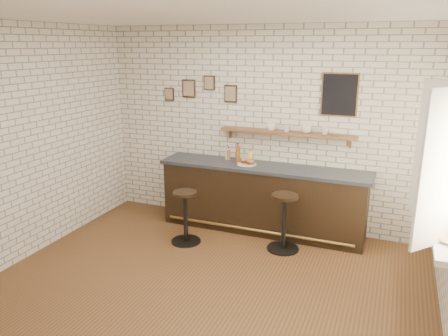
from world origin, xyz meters
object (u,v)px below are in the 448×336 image
(condiment_bottle_yellow, at_px, (250,157))
(bar_stool_left, at_px, (185,215))
(shelf_cup_a, at_px, (271,127))
(bar_counter, at_px, (262,198))
(shelf_cup_c, at_px, (306,129))
(bar_stool_right, at_px, (284,220))
(shelf_cup_b, at_px, (287,129))
(book_lower, at_px, (441,237))
(shelf_cup_d, at_px, (325,131))
(bitters_bottle_white, at_px, (227,154))
(sandwich_plate, at_px, (247,164))
(book_upper, at_px, (442,236))
(bitters_bottle_brown, at_px, (228,155))
(ciabatta_sandwich, at_px, (248,161))
(bitters_bottle_amber, at_px, (238,154))

(condiment_bottle_yellow, bearing_deg, bar_stool_left, -124.16)
(shelf_cup_a, bearing_deg, bar_counter, -121.30)
(shelf_cup_c, bearing_deg, bar_stool_right, -163.42)
(bar_counter, relative_size, shelf_cup_b, 32.38)
(shelf_cup_b, distance_m, book_lower, 2.72)
(bar_counter, xyz_separation_m, shelf_cup_d, (0.82, 0.20, 1.04))
(condiment_bottle_yellow, distance_m, shelf_cup_b, 0.70)
(bar_counter, xyz_separation_m, bar_stool_right, (0.47, -0.52, -0.08))
(bitters_bottle_white, height_order, book_lower, bitters_bottle_white)
(sandwich_plate, bearing_deg, shelf_cup_c, 15.95)
(shelf_cup_b, bearing_deg, book_lower, -119.14)
(shelf_cup_b, distance_m, book_upper, 2.73)
(bitters_bottle_white, relative_size, shelf_cup_c, 1.69)
(bitters_bottle_white, bearing_deg, shelf_cup_b, 4.97)
(sandwich_plate, height_order, book_upper, sandwich_plate)
(shelf_cup_b, bearing_deg, bar_stool_left, 143.75)
(shelf_cup_a, relative_size, shelf_cup_c, 1.01)
(bitters_bottle_brown, relative_size, bitters_bottle_white, 0.89)
(shelf_cup_b, xyz_separation_m, book_upper, (1.98, -1.78, -0.59))
(bitters_bottle_white, xyz_separation_m, book_upper, (2.87, -1.70, -0.14))
(bar_counter, xyz_separation_m, bitters_bottle_white, (-0.61, 0.12, 0.60))
(bar_stool_right, bearing_deg, bitters_bottle_white, 149.23)
(ciabatta_sandwich, distance_m, book_upper, 2.94)
(shelf_cup_c, relative_size, book_lower, 0.59)
(bitters_bottle_white, xyz_separation_m, shelf_cup_d, (1.44, 0.08, 0.45))
(bitters_bottle_brown, relative_size, shelf_cup_d, 1.95)
(ciabatta_sandwich, distance_m, bitters_bottle_brown, 0.40)
(shelf_cup_a, xyz_separation_m, book_upper, (2.21, -1.78, -0.59))
(bitters_bottle_white, distance_m, condiment_bottle_yellow, 0.37)
(ciabatta_sandwich, relative_size, bitters_bottle_amber, 0.91)
(condiment_bottle_yellow, height_order, book_upper, condiment_bottle_yellow)
(sandwich_plate, bearing_deg, bar_counter, 6.99)
(book_upper, bearing_deg, ciabatta_sandwich, -170.82)
(bitters_bottle_white, bearing_deg, bar_counter, -11.31)
(bar_counter, height_order, condiment_bottle_yellow, condiment_bottle_yellow)
(condiment_bottle_yellow, bearing_deg, bitters_bottle_amber, -180.00)
(bar_stool_left, distance_m, shelf_cup_a, 1.79)
(shelf_cup_d, bearing_deg, bar_stool_left, -142.61)
(bitters_bottle_amber, bearing_deg, book_lower, -31.98)
(bar_counter, relative_size, bitters_bottle_amber, 11.15)
(ciabatta_sandwich, relative_size, shelf_cup_a, 1.83)
(ciabatta_sandwich, height_order, bar_stool_right, ciabatta_sandwich)
(bitters_bottle_brown, distance_m, book_lower, 3.32)
(bitters_bottle_white, xyz_separation_m, condiment_bottle_yellow, (0.37, 0.00, -0.01))
(ciabatta_sandwich, relative_size, bar_stool_left, 0.33)
(shelf_cup_d, relative_size, book_lower, 0.46)
(sandwich_plate, relative_size, book_upper, 1.33)
(bitters_bottle_amber, relative_size, shelf_cup_a, 2.03)
(bitters_bottle_brown, xyz_separation_m, shelf_cup_b, (0.88, 0.08, 0.45))
(shelf_cup_c, bearing_deg, bitters_bottle_white, 118.16)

